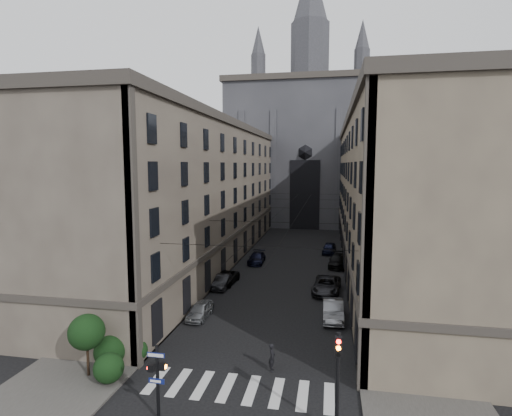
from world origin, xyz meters
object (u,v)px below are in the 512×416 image
Objects in this scene: gothic_tower at (308,144)px; car_left_far at (257,258)px; car_right_midnear at (327,285)px; car_right_midfar at (338,261)px; car_right_near at (333,310)px; pedestrian_signal_left at (157,377)px; car_left_near at (200,310)px; pedestrian at (272,357)px; car_right_far at (329,248)px; car_left_midfar at (225,278)px; traffic_light_right at (338,371)px; car_left_midnear at (223,281)px.

car_left_far is at bearing -96.29° from gothic_tower.
car_right_midnear is 1.06× the size of car_right_midfar.
car_right_near is 0.90× the size of car_right_midfar.
car_left_near is (-2.27, 13.53, -1.65)m from pedestrian_signal_left.
pedestrian_signal_left reaches higher than pedestrian.
gothic_tower is at bearing 100.14° from car_right_midnear.
car_right_far is at bearing 94.07° from car_right_midnear.
car_left_near is at bearing 99.52° from pedestrian_signal_left.
car_right_midnear is (9.33, -10.76, 0.10)m from car_left_far.
gothic_tower is 11.95× the size of car_right_near.
car_right_midnear is 16.83m from pedestrian.
car_left_far is 27.93m from pedestrian.
car_left_near is 0.82× the size of car_left_midfar.
car_right_midnear is at bearing 93.81° from car_right_near.
gothic_tower is at bearing 104.06° from car_right_far.
car_right_far reaches higher than car_left_midfar.
car_left_far is (1.76, 9.84, 0.03)m from car_left_midfar.
traffic_light_right is at bearing -90.79° from car_right_near.
car_left_midfar is at bearing 96.56° from pedestrian_signal_left.
pedestrian is at bearing -44.65° from car_left_near.
traffic_light_right reaches higher than car_left_far.
car_left_midnear is 11.00m from car_right_midnear.
gothic_tower is 14.71× the size of car_left_near.
gothic_tower is 75.15m from pedestrian_signal_left.
traffic_light_right is 0.96× the size of car_right_midfar.
car_left_midnear is 0.85× the size of car_right_near.
car_right_far is (-0.51, 40.60, -2.51)m from traffic_light_right.
gothic_tower is at bearing 86.61° from car_left_midfar.
car_left_midfar is 0.99× the size of car_left_far.
car_right_midfar is (12.40, 10.00, 0.12)m from car_left_midfar.
car_right_near is (-0.09, 14.93, -2.49)m from traffic_light_right.
car_right_midfar reaches higher than car_left_midfar.
traffic_light_right is at bearing -61.00° from car_left_midnear.
car_left_midnear is 0.86× the size of car_left_midfar.
pedestrian_signal_left is at bearing -101.40° from car_right_midfar.
car_right_midnear reaches higher than car_left_midfar.
car_right_midfar is (1.30, 10.92, -0.02)m from car_right_midnear.
traffic_light_right is (5.60, -73.04, -14.51)m from gothic_tower.
gothic_tower is at bearing 94.28° from car_right_near.
car_left_near is 29.56m from car_right_far.
car_right_midnear reaches higher than car_right_midfar.
pedestrian_signal_left is 17.87m from car_right_near.
traffic_light_right is at bearing -74.48° from car_left_far.
car_right_midnear is (8.41, 22.43, -1.52)m from pedestrian_signal_left.
gothic_tower is 60.80m from car_right_near.
car_right_midfar reaches higher than car_left_far.
traffic_light_right is (9.11, 0.42, 0.97)m from pedestrian_signal_left.
car_left_midnear is at bearing -115.42° from car_right_far.
gothic_tower reaches higher than car_left_near.
gothic_tower is 10.10× the size of car_right_midnear.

